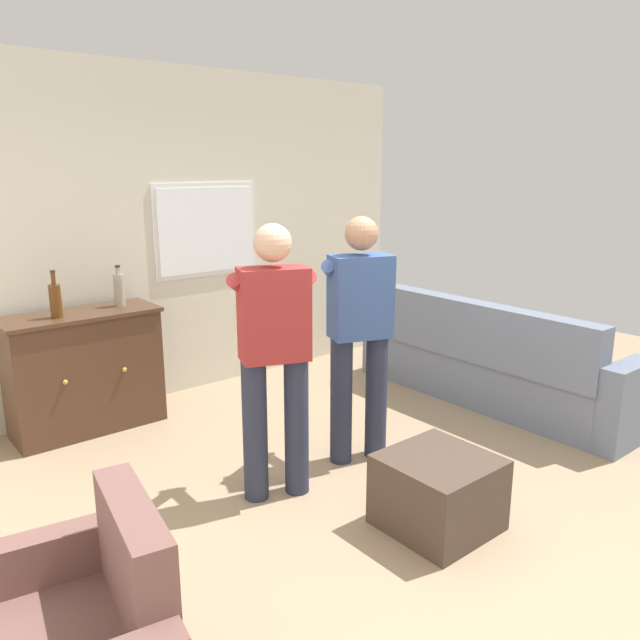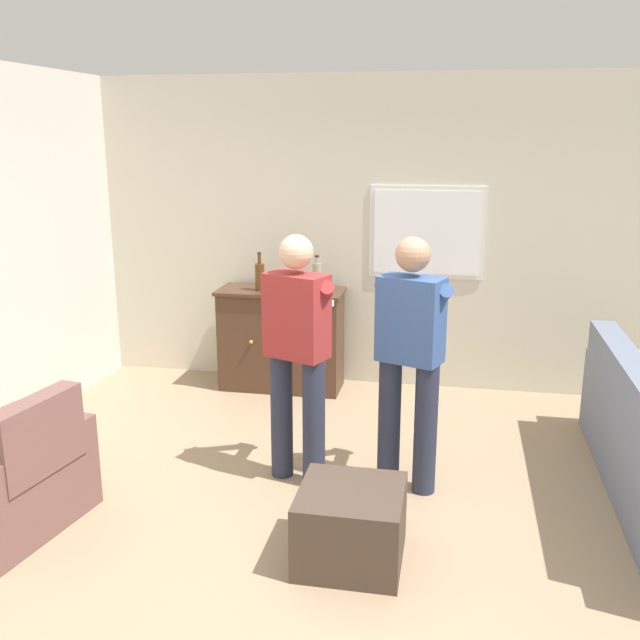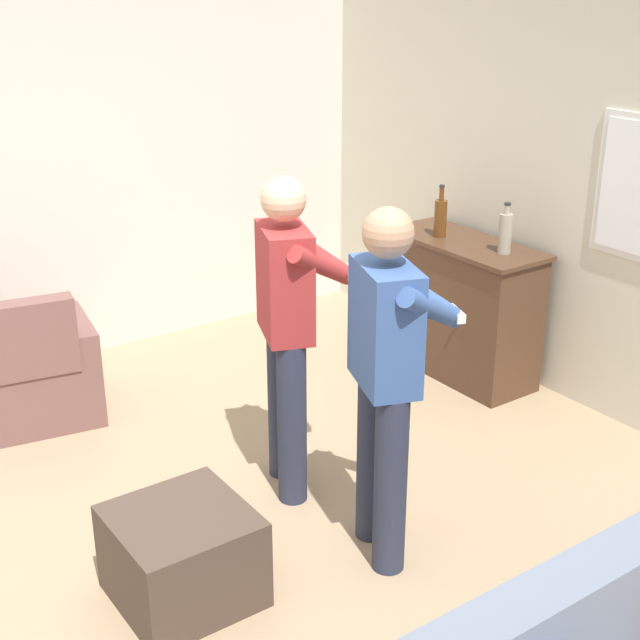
# 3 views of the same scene
# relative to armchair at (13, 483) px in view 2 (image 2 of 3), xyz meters

# --- Properties ---
(ground) EXTENTS (10.40, 10.40, 0.00)m
(ground) POSITION_rel_armchair_xyz_m (1.82, 0.36, -0.29)
(ground) COLOR #9E8466
(wall_back_with_window) EXTENTS (5.20, 0.15, 2.80)m
(wall_back_with_window) POSITION_rel_armchair_xyz_m (1.83, 3.02, 1.11)
(wall_back_with_window) COLOR beige
(wall_back_with_window) RESTS_ON ground
(armchair) EXTENTS (0.78, 0.97, 0.85)m
(armchair) POSITION_rel_armchair_xyz_m (0.00, 0.00, 0.00)
(armchair) COLOR brown
(armchair) RESTS_ON ground
(sideboard_cabinet) EXTENTS (1.13, 0.49, 0.93)m
(sideboard_cabinet) POSITION_rel_armchair_xyz_m (0.98, 2.66, 0.18)
(sideboard_cabinet) COLOR #472D1E
(sideboard_cabinet) RESTS_ON ground
(bottle_wine_green) EXTENTS (0.08, 0.08, 0.35)m
(bottle_wine_green) POSITION_rel_armchair_xyz_m (0.80, 2.61, 0.77)
(bottle_wine_green) COLOR #593314
(bottle_wine_green) RESTS_ON sideboard_cabinet
(bottle_liquor_amber) EXTENTS (0.08, 0.08, 0.32)m
(bottle_liquor_amber) POSITION_rel_armchair_xyz_m (1.30, 2.69, 0.77)
(bottle_liquor_amber) COLOR gray
(bottle_liquor_amber) RESTS_ON sideboard_cabinet
(ottoman) EXTENTS (0.57, 0.57, 0.42)m
(ottoman) POSITION_rel_armchair_xyz_m (2.01, 0.05, -0.08)
(ottoman) COLOR #47382D
(ottoman) RESTS_ON ground
(person_standing_left) EXTENTS (0.52, 0.52, 1.68)m
(person_standing_left) POSITION_rel_armchair_xyz_m (1.53, 0.93, 0.65)
(person_standing_left) COLOR #282D42
(person_standing_left) RESTS_ON ground
(person_standing_right) EXTENTS (0.52, 0.52, 1.68)m
(person_standing_right) POSITION_rel_armchair_xyz_m (2.25, 0.97, 0.65)
(person_standing_right) COLOR #282D42
(person_standing_right) RESTS_ON ground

